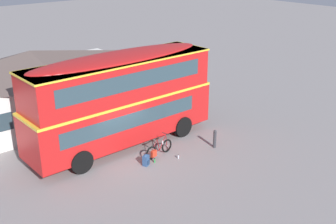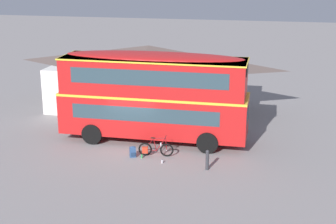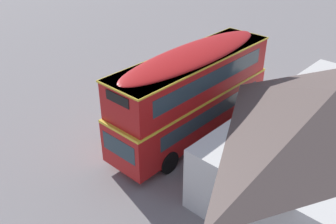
% 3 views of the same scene
% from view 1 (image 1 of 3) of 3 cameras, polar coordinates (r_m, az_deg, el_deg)
% --- Properties ---
extents(ground_plane, '(120.00, 120.00, 0.00)m').
position_cam_1_polar(ground_plane, '(20.89, -6.76, -5.85)').
color(ground_plane, gray).
extents(double_decker_bus, '(9.94, 2.69, 4.79)m').
position_cam_1_polar(double_decker_bus, '(20.94, -6.35, 2.12)').
color(double_decker_bus, black).
rests_on(double_decker_bus, ground).
extents(touring_bicycle, '(1.76, 0.58, 1.03)m').
position_cam_1_polar(touring_bicycle, '(20.51, -1.30, -5.07)').
color(touring_bicycle, black).
rests_on(touring_bicycle, ground).
extents(backpack_on_ground, '(0.37, 0.35, 0.56)m').
position_cam_1_polar(backpack_on_ground, '(19.74, -3.01, -6.48)').
color(backpack_on_ground, '#2D4C7A').
rests_on(backpack_on_ground, ground).
extents(water_bottle_green_metal, '(0.08, 0.08, 0.22)m').
position_cam_1_polar(water_bottle_green_metal, '(20.05, -1.82, -6.59)').
color(water_bottle_green_metal, green).
rests_on(water_bottle_green_metal, ground).
extents(water_bottle_clear_plastic, '(0.07, 0.07, 0.21)m').
position_cam_1_polar(water_bottle_clear_plastic, '(20.41, 1.40, -6.07)').
color(water_bottle_clear_plastic, silver).
rests_on(water_bottle_clear_plastic, ground).
extents(pub_building, '(12.74, 6.55, 4.14)m').
position_cam_1_polar(pub_building, '(25.49, -17.68, 3.48)').
color(pub_building, silver).
rests_on(pub_building, ground).
extents(kerb_bollard, '(0.16, 0.16, 0.97)m').
position_cam_1_polar(kerb_bollard, '(21.46, 6.34, -3.58)').
color(kerb_bollard, '#333338').
rests_on(kerb_bollard, ground).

